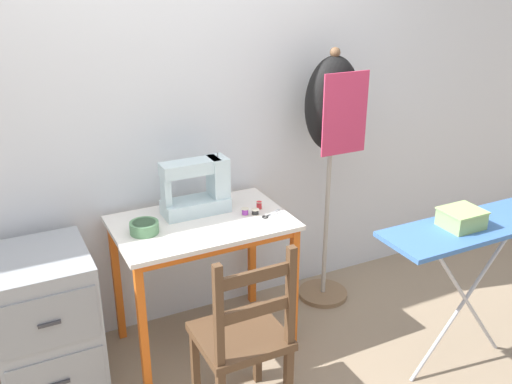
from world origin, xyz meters
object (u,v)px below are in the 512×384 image
Objects in this scene: wooden_chair at (243,339)px; dress_form at (332,119)px; fabric_bowl at (144,227)px; ironing_board at (476,233)px; storage_box at (462,218)px; filing_cabinet at (46,324)px; thread_spool_mid_table at (255,212)px; thread_spool_near_machine at (245,212)px; thread_spool_far_edge at (259,205)px; sewing_machine at (199,188)px; scissors at (269,215)px.

dress_form is (0.92, 0.73, 0.75)m from wooden_chair.
ironing_board is (1.46, -0.80, -0.00)m from fabric_bowl.
ironing_board is 5.33× the size of storage_box.
storage_box is (1.88, -0.80, 0.52)m from filing_cabinet.
fabric_bowl is 0.60m from thread_spool_mid_table.
thread_spool_mid_table is at bearing -23.30° from thread_spool_near_machine.
ironing_board reaches higher than thread_spool_near_machine.
wooden_chair is at bearing -122.51° from thread_spool_far_edge.
wooden_chair is at bearing -141.83° from dress_form.
filing_cabinet is (-0.87, -0.10, -0.53)m from sewing_machine.
thread_spool_near_machine is (0.55, -0.03, -0.01)m from fabric_bowl.
ironing_board reaches higher than thread_spool_mid_table.
dress_form is (0.52, 0.21, 0.43)m from scissors.
thread_spool_far_edge is 0.05× the size of wooden_chair.
wooden_chair is (-0.34, -0.57, -0.34)m from thread_spool_mid_table.
thread_spool_near_machine is at bearing -167.69° from dress_form.
storage_box is at bearing -41.83° from sewing_machine.
wooden_chair is at bearing 171.37° from storage_box.
thread_spool_mid_table is 0.04× the size of ironing_board.
fabric_bowl is at bearing 176.83° from thread_spool_near_machine.
thread_spool_far_edge is 1.13m from ironing_board.
ironing_board is at bearing -72.96° from dress_form.
scissors is (0.66, -0.10, -0.03)m from fabric_bowl.
thread_spool_mid_table is 0.73m from dress_form.
wooden_chair is (-0.40, -0.62, -0.35)m from thread_spool_far_edge.
dress_form reaches higher than storage_box.
sewing_machine reaches higher than wooden_chair.
thread_spool_far_edge is 0.82m from wooden_chair.
thread_spool_near_machine is at bearing -161.14° from thread_spool_far_edge.
dress_form is at bearing -0.58° from sewing_machine.
scissors is 0.14× the size of ironing_board.
storage_box is at bearing -48.56° from thread_spool_far_edge.
scissors is at bearing -158.25° from dress_form.
wooden_chair is (0.26, -0.62, -0.35)m from fabric_bowl.
thread_spool_near_machine is 0.05× the size of wooden_chair.
fabric_bowl is 3.43× the size of thread_spool_near_machine.
thread_spool_mid_table is at bearing 143.20° from scissors.
thread_spool_near_machine is 0.03× the size of dress_form.
storage_box is at bearing -44.93° from scissors.
thread_spool_mid_table is 0.08m from thread_spool_far_edge.
thread_spool_far_edge is 0.67m from dress_form.
scissors is 3.27× the size of thread_spool_far_edge.
wooden_chair reaches higher than thread_spool_far_edge.
fabric_bowl is at bearing 151.33° from ironing_board.
fabric_bowl is 1.66m from ironing_board.
dress_form reaches higher than scissors.
fabric_bowl is at bearing -179.58° from thread_spool_far_edge.
dress_form is at bearing 21.75° from scissors.
storage_box is (0.75, -0.73, 0.11)m from thread_spool_mid_table.
sewing_machine is 1.95× the size of storage_box.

